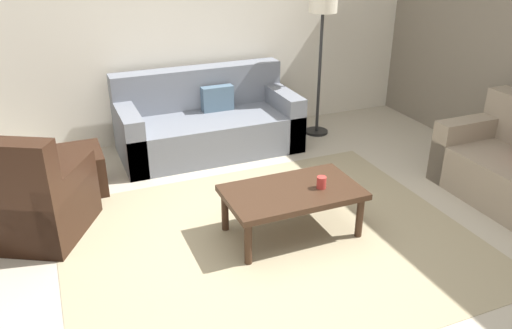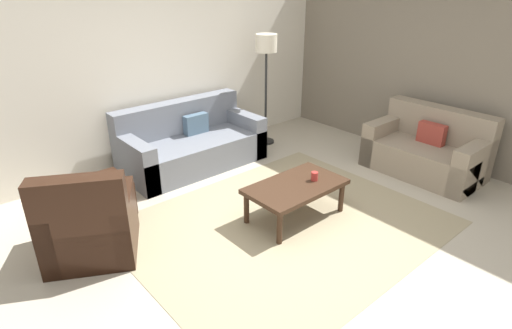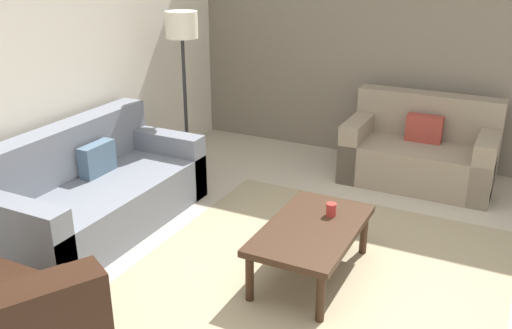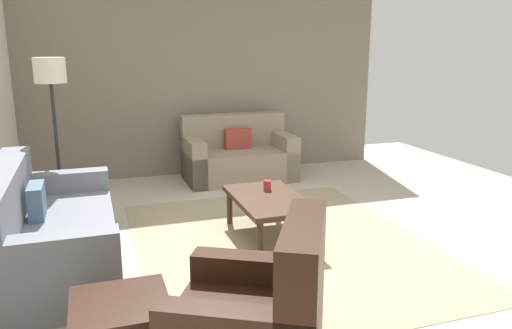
% 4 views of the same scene
% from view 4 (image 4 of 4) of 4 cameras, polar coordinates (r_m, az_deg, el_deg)
% --- Properties ---
extents(ground_plane, '(8.00, 8.00, 0.00)m').
position_cam_4_polar(ground_plane, '(4.79, 3.01, -9.08)').
color(ground_plane, '#B2A893').
extents(stone_feature_panel, '(0.12, 5.20, 2.80)m').
position_cam_4_polar(stone_feature_panel, '(7.30, -5.64, 10.03)').
color(stone_feature_panel, slate).
rests_on(stone_feature_panel, ground_plane).
extents(area_rug, '(3.24, 2.66, 0.01)m').
position_cam_4_polar(area_rug, '(4.78, 3.01, -9.04)').
color(area_rug, tan).
rests_on(area_rug, ground_plane).
extents(couch_main, '(1.97, 0.95, 0.88)m').
position_cam_4_polar(couch_main, '(4.53, -23.15, -7.56)').
color(couch_main, slate).
rests_on(couch_main, ground_plane).
extents(couch_loveseat, '(0.86, 1.48, 0.88)m').
position_cam_4_polar(couch_loveseat, '(7.01, -2.14, 0.86)').
color(couch_loveseat, gray).
rests_on(couch_loveseat, ground_plane).
extents(coffee_table, '(1.10, 0.64, 0.41)m').
position_cam_4_polar(coffee_table, '(4.83, 1.49, -4.30)').
color(coffee_table, '#382316').
rests_on(coffee_table, ground_plane).
extents(cup, '(0.08, 0.08, 0.10)m').
position_cam_4_polar(cup, '(5.03, 1.29, -2.38)').
color(cup, '#B2332D').
rests_on(cup, coffee_table).
extents(lamp_standing, '(0.32, 0.32, 1.71)m').
position_cam_4_polar(lamp_standing, '(5.65, -22.29, 8.17)').
color(lamp_standing, black).
rests_on(lamp_standing, ground_plane).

